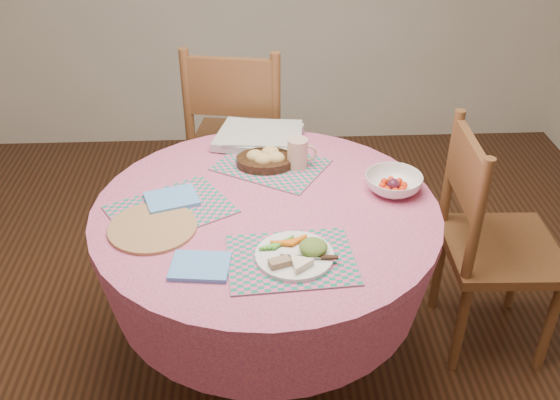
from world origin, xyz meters
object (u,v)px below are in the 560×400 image
Objects in this scene: dinner_plate at (297,254)px; fruit_bowl at (393,183)px; latte_mug at (298,153)px; dining_table at (267,251)px; wicker_trivet at (153,227)px; bread_bowl at (266,159)px; chair_right at (490,240)px; chair_back at (239,140)px.

fruit_bowl reaches higher than dinner_plate.
dinner_plate is 2.13× the size of latte_mug.
dinner_plate reaches higher than dining_table.
wicker_trivet is 1.30× the size of bread_bowl.
chair_right reaches higher than bread_bowl.
dining_table is at bearing 106.48° from chair_back.
fruit_bowl is at bearing 45.87° from dinner_plate.
dining_table is 1.26× the size of chair_right.
latte_mug reaches higher than wicker_trivet.
bread_bowl reaches higher than wicker_trivet.
wicker_trivet is at bearing 100.90° from chair_right.
fruit_bowl is at bearing 13.24° from wicker_trivet.
chair_right is 0.94m from bread_bowl.
chair_right is 8.27× the size of latte_mug.
fruit_bowl is at bearing 91.66° from chair_right.
dining_table is 5.39× the size of bread_bowl.
wicker_trivet reaches higher than dining_table.
dining_table is at bearing 97.58° from chair_right.
bread_bowl reaches higher than fruit_bowl.
chair_back reaches higher than fruit_bowl.
fruit_bowl is (-0.41, 0.00, 0.27)m from chair_right.
chair_right is at bearing 8.98° from wicker_trivet.
latte_mug is (-0.75, 0.19, 0.30)m from chair_right.
fruit_bowl is at bearing 10.69° from dining_table.
dinner_plate is (0.09, -0.30, 0.22)m from dining_table.
bread_bowl is at bearing 156.24° from fruit_bowl.
chair_back is at bearing 100.80° from bread_bowl.
fruit_bowl reaches higher than dining_table.
chair_back is 3.54× the size of wicker_trivet.
dining_table is 0.91m from chair_back.
wicker_trivet is (-0.28, -1.02, 0.20)m from chair_back.
latte_mug is (0.13, -0.02, 0.03)m from bread_bowl.
dinner_plate is at bearing -134.13° from fruit_bowl.
bread_bowl reaches higher than dining_table.
latte_mug reaches higher than bread_bowl.
chair_right is 1.30m from wicker_trivet.
dining_table is at bearing -91.49° from bread_bowl.
chair_back is at bearing 111.12° from latte_mug.
bread_bowl is (0.12, -0.61, 0.23)m from chair_back.
chair_right is 0.93× the size of chair_back.
latte_mug is at bearing 85.64° from dinner_plate.
dining_table is 4.13× the size of wicker_trivet.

